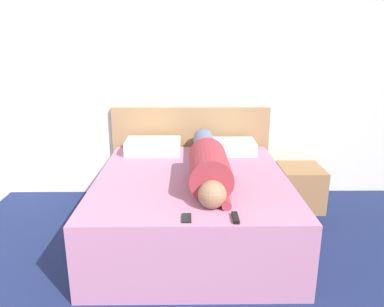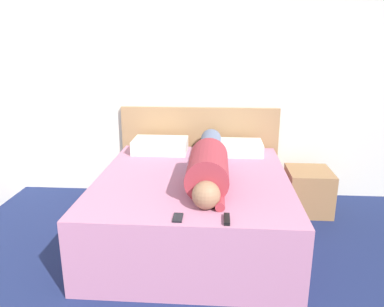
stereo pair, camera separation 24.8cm
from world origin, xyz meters
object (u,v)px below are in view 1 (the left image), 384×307
at_px(nightstand, 300,187).
at_px(person_lying, 208,162).
at_px(bed, 192,206).
at_px(cell_phone, 186,218).
at_px(pillow_near_headboard, 153,146).
at_px(pillow_second, 229,147).
at_px(tv_remote, 235,218).

relative_size(nightstand, person_lying, 0.29).
xyz_separation_m(bed, person_lying, (0.14, -0.05, 0.44)).
bearing_deg(cell_phone, pillow_near_headboard, 102.88).
bearing_deg(pillow_second, nightstand, -6.48).
bearing_deg(person_lying, bed, 160.07).
xyz_separation_m(person_lying, tv_remote, (0.14, -0.81, -0.13)).
xyz_separation_m(nightstand, tv_remote, (-0.90, -1.50, 0.38)).
relative_size(bed, nightstand, 3.94).
bearing_deg(pillow_near_headboard, tv_remote, -66.51).
distance_m(bed, person_lying, 0.47).
bearing_deg(nightstand, pillow_second, 173.52).
bearing_deg(tv_remote, cell_phone, 178.09).
distance_m(nightstand, tv_remote, 1.79).
relative_size(nightstand, tv_remote, 3.24).
relative_size(person_lying, pillow_second, 3.08).
height_order(person_lying, tv_remote, person_lying).
xyz_separation_m(tv_remote, cell_phone, (-0.33, 0.01, -0.01)).
bearing_deg(pillow_second, cell_phone, -106.11).
xyz_separation_m(bed, pillow_near_headboard, (-0.40, 0.73, 0.37)).
height_order(bed, cell_phone, cell_phone).
bearing_deg(cell_phone, nightstand, 50.45).
relative_size(person_lying, pillow_near_headboard, 2.92).
height_order(person_lying, cell_phone, person_lying).
distance_m(bed, pillow_second, 0.91).
xyz_separation_m(bed, pillow_second, (0.41, 0.73, 0.36)).
bearing_deg(pillow_second, tv_remote, -94.53).
bearing_deg(pillow_second, person_lying, -109.16).
height_order(nightstand, cell_phone, cell_phone).
relative_size(nightstand, pillow_second, 0.89).
bearing_deg(tv_remote, pillow_near_headboard, 113.49).
bearing_deg(pillow_second, bed, -119.38).
distance_m(pillow_near_headboard, pillow_second, 0.81).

